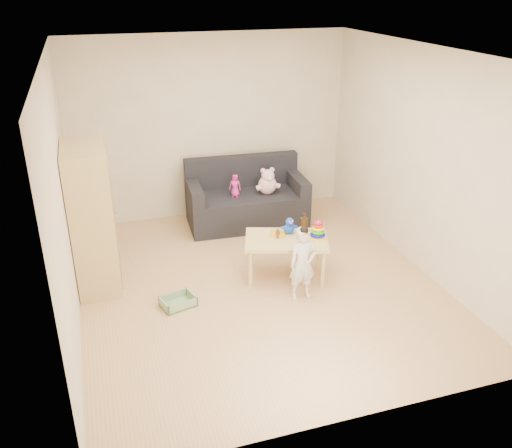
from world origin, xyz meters
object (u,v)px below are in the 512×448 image
object	(u,v)px
wardrobe	(91,218)
play_table	(286,258)
toddler	(303,264)
sofa	(247,208)

from	to	relation	value
wardrobe	play_table	size ratio (longest dim) A/B	1.73
wardrobe	toddler	size ratio (longest dim) A/B	2.00
play_table	toddler	world-z (taller)	toddler
wardrobe	toddler	bearing A→B (deg)	-25.67
play_table	toddler	bearing A→B (deg)	-88.61
play_table	wardrobe	bearing A→B (deg)	165.66
sofa	toddler	distance (m)	2.08
play_table	toddler	size ratio (longest dim) A/B	1.16
sofa	play_table	bearing A→B (deg)	-86.64
wardrobe	toddler	xyz separation A→B (m)	(2.14, -1.03, -0.41)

